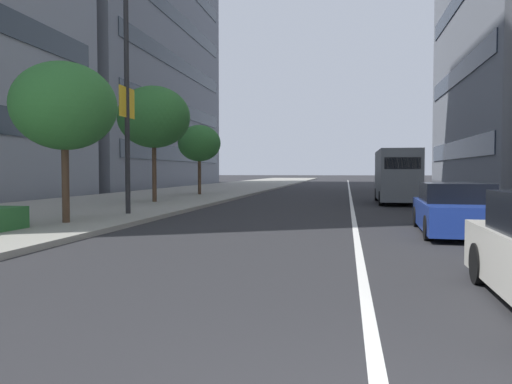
% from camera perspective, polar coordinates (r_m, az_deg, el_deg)
% --- Properties ---
extents(sidewalk_right_plaza, '(160.00, 10.09, 0.15)m').
position_cam_1_polar(sidewalk_right_plaza, '(34.89, -8.97, -0.30)').
color(sidewalk_right_plaza, gray).
rests_on(sidewalk_right_plaza, ground).
extents(lane_centre_stripe, '(110.00, 0.16, 0.01)m').
position_cam_1_polar(lane_centre_stripe, '(37.93, 10.73, -0.20)').
color(lane_centre_stripe, silver).
rests_on(lane_centre_stripe, ground).
extents(car_approaching_light, '(4.77, 2.06, 1.39)m').
position_cam_1_polar(car_approaching_light, '(14.59, 21.83, -1.94)').
color(car_approaching_light, navy).
rests_on(car_approaching_light, ground).
extents(delivery_van_ahead, '(6.21, 2.09, 2.80)m').
position_cam_1_polar(delivery_van_ahead, '(27.34, 15.83, 1.87)').
color(delivery_van_ahead, '#4C5156').
rests_on(delivery_van_ahead, ground).
extents(street_lamp_with_banners, '(1.26, 2.42, 9.02)m').
position_cam_1_polar(street_lamp_with_banners, '(19.09, -13.74, 13.53)').
color(street_lamp_with_banners, '#232326').
rests_on(street_lamp_with_banners, sidewalk_right_plaza).
extents(street_tree_by_lamp_post, '(3.10, 3.10, 4.83)m').
position_cam_1_polar(street_tree_by_lamp_post, '(16.22, -21.13, 9.14)').
color(street_tree_by_lamp_post, '#473323').
rests_on(street_tree_by_lamp_post, sidewalk_right_plaza).
extents(street_tree_mid_sidewalk, '(3.66, 3.66, 5.85)m').
position_cam_1_polar(street_tree_mid_sidewalk, '(25.95, -11.64, 8.40)').
color(street_tree_mid_sidewalk, '#473323').
rests_on(street_tree_mid_sidewalk, sidewalk_right_plaza).
extents(street_tree_far_plaza, '(2.86, 2.86, 4.64)m').
position_cam_1_polar(street_tree_far_plaza, '(33.66, -6.52, 5.56)').
color(street_tree_far_plaza, '#473323').
rests_on(street_tree_far_plaza, sidewalk_right_plaza).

